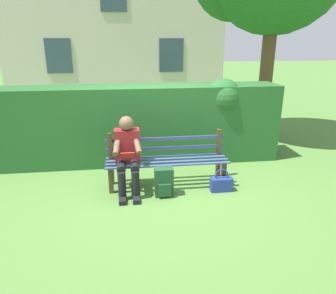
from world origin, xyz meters
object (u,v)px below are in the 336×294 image
Objects in this scene: handbag at (221,184)px; park_bench at (167,159)px; backpack at (164,182)px; person_seated at (128,153)px.

park_bench is at bearing -25.18° from handbag.
backpack is (0.09, 0.42, -0.21)m from park_bench.
handbag is at bearing -177.83° from backpack.
park_bench is at bearing -102.84° from backpack.
person_seated is 2.63× the size of backpack.
handbag is at bearing 154.82° from park_bench.
person_seated is 3.16× the size of handbag.
park_bench is 0.47m from backpack.
park_bench is 0.95m from handbag.
backpack is 0.91m from handbag.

